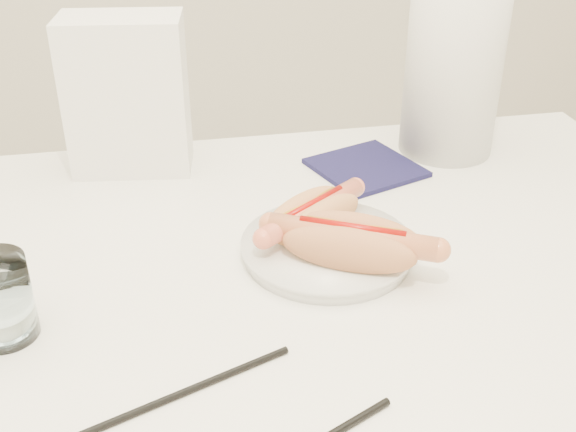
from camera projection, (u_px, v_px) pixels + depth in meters
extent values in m
cube|color=white|center=(246.00, 302.00, 0.78)|extent=(1.20, 0.80, 0.04)
cylinder|color=silver|center=(510.00, 322.00, 1.34)|extent=(0.04, 0.04, 0.71)
cylinder|color=white|center=(327.00, 250.00, 0.82)|extent=(0.20, 0.20, 0.02)
ellipsoid|color=tan|center=(322.00, 220.00, 0.82)|extent=(0.12, 0.10, 0.04)
ellipsoid|color=tan|center=(302.00, 211.00, 0.83)|extent=(0.12, 0.10, 0.04)
ellipsoid|color=tan|center=(312.00, 223.00, 0.83)|extent=(0.12, 0.11, 0.02)
cylinder|color=#E86E51|center=(312.00, 211.00, 0.82)|extent=(0.14, 0.12, 0.02)
cylinder|color=#990A05|center=(312.00, 204.00, 0.82)|extent=(0.09, 0.07, 0.01)
ellipsoid|color=#CA7E4E|center=(348.00, 250.00, 0.76)|extent=(0.15, 0.10, 0.05)
ellipsoid|color=#CA7E4E|center=(355.00, 234.00, 0.78)|extent=(0.15, 0.10, 0.05)
ellipsoid|color=#CA7E4E|center=(351.00, 251.00, 0.78)|extent=(0.14, 0.11, 0.03)
cylinder|color=#D17449|center=(352.00, 237.00, 0.77)|extent=(0.18, 0.11, 0.03)
cylinder|color=#990A05|center=(352.00, 227.00, 0.76)|extent=(0.11, 0.06, 0.01)
cylinder|color=black|center=(182.00, 393.00, 0.62)|extent=(0.20, 0.08, 0.01)
cube|color=white|center=(127.00, 95.00, 0.97)|extent=(0.17, 0.11, 0.22)
cube|color=#14123B|center=(366.00, 168.00, 1.01)|extent=(0.17, 0.17, 0.01)
cylinder|color=silver|center=(456.00, 49.00, 1.00)|extent=(0.16, 0.16, 0.31)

